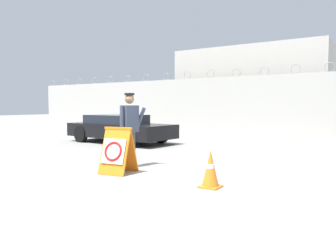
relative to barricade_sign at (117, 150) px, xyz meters
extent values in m
plane|color=gray|center=(0.58, 0.57, -0.51)|extent=(90.00, 90.00, 0.00)
cube|color=beige|center=(0.58, 11.72, 1.03)|extent=(36.00, 0.30, 3.08)
torus|color=gray|center=(-17.02, 11.72, 2.79)|extent=(0.47, 0.03, 0.47)
torus|color=gray|center=(-15.49, 11.72, 2.79)|extent=(0.47, 0.03, 0.47)
torus|color=gray|center=(-13.96, 11.72, 2.79)|extent=(0.47, 0.03, 0.47)
torus|color=gray|center=(-12.43, 11.72, 2.79)|extent=(0.47, 0.03, 0.47)
torus|color=gray|center=(-10.90, 11.72, 2.79)|extent=(0.47, 0.03, 0.47)
torus|color=gray|center=(-9.37, 11.72, 2.79)|extent=(0.47, 0.03, 0.47)
torus|color=gray|center=(-7.84, 11.72, 2.79)|extent=(0.47, 0.03, 0.47)
torus|color=gray|center=(-6.31, 11.72, 2.79)|extent=(0.47, 0.03, 0.47)
torus|color=gray|center=(-4.78, 11.72, 2.79)|extent=(0.47, 0.03, 0.47)
torus|color=gray|center=(-3.25, 11.72, 2.79)|extent=(0.47, 0.03, 0.47)
torus|color=gray|center=(-1.72, 11.72, 2.79)|extent=(0.47, 0.03, 0.47)
torus|color=gray|center=(-0.19, 11.72, 2.79)|extent=(0.47, 0.03, 0.47)
torus|color=gray|center=(1.34, 11.72, 2.79)|extent=(0.47, 0.03, 0.47)
torus|color=gray|center=(2.87, 11.72, 2.79)|extent=(0.47, 0.03, 0.47)
cube|color=beige|center=(-2.01, 16.42, 2.04)|extent=(9.23, 6.22, 5.09)
cube|color=orange|center=(0.02, -0.11, -0.02)|extent=(0.69, 0.45, 0.98)
cube|color=orange|center=(-0.03, 0.21, -0.02)|extent=(0.69, 0.45, 0.98)
cube|color=orange|center=(-0.01, 0.05, 0.48)|extent=(0.69, 0.16, 0.05)
cube|color=white|center=(0.02, -0.15, 0.00)|extent=(0.57, 0.27, 0.53)
torus|color=red|center=(0.02, -0.16, 0.00)|extent=(0.46, 0.25, 0.43)
cylinder|color=#514C42|center=(-0.23, 0.63, -0.08)|extent=(0.15, 0.15, 0.84)
cylinder|color=#514C42|center=(-0.22, 0.81, -0.08)|extent=(0.15, 0.15, 0.84)
cube|color=#384256|center=(-0.23, 0.72, 0.66)|extent=(0.25, 0.45, 0.65)
sphere|color=#936B4C|center=(-0.23, 0.72, 1.14)|extent=(0.23, 0.23, 0.23)
cylinder|color=#384256|center=(-0.24, 0.45, 0.68)|extent=(0.09, 0.09, 0.62)
cylinder|color=#384256|center=(-0.11, 0.98, 0.65)|extent=(0.35, 0.11, 0.60)
cylinder|color=black|center=(-0.23, 0.72, 1.26)|extent=(0.24, 0.24, 0.05)
cube|color=orange|center=(2.28, -0.05, -0.49)|extent=(0.36, 0.36, 0.03)
cone|color=orange|center=(2.28, -0.05, -0.15)|extent=(0.31, 0.31, 0.65)
cylinder|color=white|center=(2.28, -0.05, -0.12)|extent=(0.15, 0.15, 0.09)
cylinder|color=black|center=(-2.44, 5.39, -0.17)|extent=(0.68, 0.26, 0.66)
cylinder|color=black|center=(-2.60, 3.63, -0.17)|extent=(0.68, 0.26, 0.66)
cylinder|color=black|center=(-5.21, 5.64, -0.17)|extent=(0.68, 0.26, 0.66)
cylinder|color=black|center=(-5.37, 3.87, -0.17)|extent=(0.68, 0.26, 0.66)
cube|color=black|center=(-3.90, 4.63, -0.01)|extent=(4.64, 2.28, 0.54)
cube|color=black|center=(-4.13, 4.65, 0.44)|extent=(2.30, 1.88, 0.35)
camera|label=1|loc=(4.79, -5.43, 0.98)|focal=35.00mm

